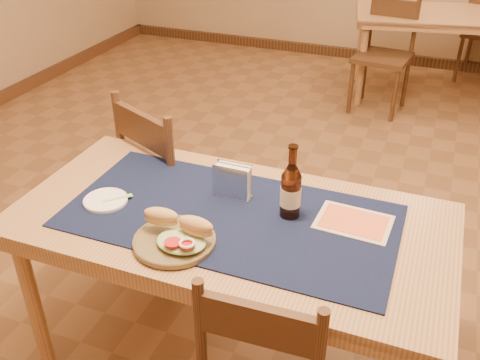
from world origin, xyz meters
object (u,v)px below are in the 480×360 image
(back_table, at_px, (450,23))
(napkin_holder, at_px, (232,182))
(sandwich_plate, at_px, (177,236))
(chair_main_far, at_px, (176,184))
(beer_bottle, at_px, (291,191))
(main_table, at_px, (230,235))

(back_table, xyz_separation_m, napkin_holder, (-0.67, -3.33, 0.15))
(napkin_holder, bearing_deg, sandwich_plate, -100.10)
(chair_main_far, distance_m, napkin_holder, 0.65)
(beer_bottle, bearing_deg, napkin_holder, 169.27)
(chair_main_far, height_order, beer_bottle, beer_bottle)
(beer_bottle, bearing_deg, main_table, -158.20)
(chair_main_far, xyz_separation_m, napkin_holder, (0.45, -0.36, 0.31))
(back_table, bearing_deg, napkin_holder, -101.31)
(beer_bottle, bearing_deg, back_table, 82.87)
(back_table, height_order, napkin_holder, napkin_holder)
(chair_main_far, distance_m, beer_bottle, 0.87)
(napkin_holder, bearing_deg, back_table, 78.69)
(sandwich_plate, relative_size, napkin_holder, 1.86)
(back_table, distance_m, sandwich_plate, 3.75)
(main_table, height_order, beer_bottle, beer_bottle)
(main_table, height_order, napkin_holder, napkin_holder)
(back_table, distance_m, chair_main_far, 3.18)
(chair_main_far, relative_size, sandwich_plate, 3.45)
(beer_bottle, relative_size, napkin_holder, 1.87)
(back_table, height_order, chair_main_far, chair_main_far)
(main_table, bearing_deg, back_table, 79.77)
(main_table, height_order, sandwich_plate, sandwich_plate)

